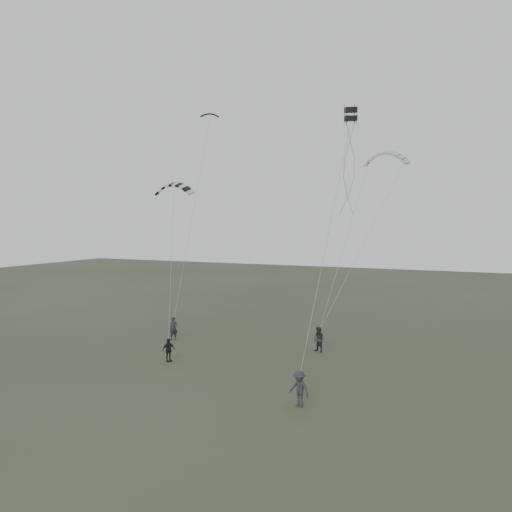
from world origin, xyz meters
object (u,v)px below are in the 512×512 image
at_px(flyer_right, 319,340).
at_px(kite_pale_large, 386,153).
at_px(flyer_left, 174,328).
at_px(flyer_center, 168,350).
at_px(flyer_far, 299,389).
at_px(kite_dark_small, 210,114).
at_px(kite_box, 351,114).
at_px(kite_striped, 174,184).

height_order(flyer_right, kite_pale_large, kite_pale_large).
bearing_deg(flyer_left, flyer_center, -107.63).
distance_m(flyer_center, flyer_far, 10.76).
xyz_separation_m(flyer_center, kite_dark_small, (-3.40, 11.57, 17.15)).
relative_size(flyer_center, kite_pale_large, 0.43).
bearing_deg(flyer_left, kite_box, -64.68).
relative_size(kite_dark_small, kite_pale_large, 0.45).
xyz_separation_m(flyer_left, kite_pale_large, (13.99, 7.89, 13.15)).
bearing_deg(kite_striped, flyer_right, 10.11).
xyz_separation_m(kite_dark_small, kite_striped, (1.84, -8.37, -6.55)).
xyz_separation_m(flyer_far, kite_dark_small, (-13.42, 15.49, 17.03)).
bearing_deg(kite_pale_large, flyer_center, -125.37).
bearing_deg(flyer_center, kite_striped, 53.62).
bearing_deg(flyer_far, kite_pale_large, 105.41).
bearing_deg(kite_striped, flyer_center, -70.66).
relative_size(kite_pale_large, kite_box, 4.84).
xyz_separation_m(flyer_left, flyer_center, (2.95, -5.08, -0.12)).
distance_m(kite_dark_small, kite_pale_large, 15.02).
bearing_deg(kite_pale_large, flyer_far, -88.42).
height_order(kite_dark_small, kite_box, kite_dark_small).
bearing_deg(kite_pale_large, flyer_left, -145.55).
bearing_deg(flyer_far, flyer_right, 120.45).
distance_m(kite_striped, kite_box, 13.37).
xyz_separation_m(flyer_left, flyer_far, (12.97, -9.00, 0.00)).
distance_m(flyer_left, kite_box, 20.12).
bearing_deg(flyer_far, kite_striped, 167.28).
bearing_deg(kite_pale_large, kite_dark_small, -169.44).
distance_m(flyer_center, kite_box, 17.76).
bearing_deg(kite_box, flyer_center, 161.30).
bearing_deg(flyer_right, kite_striped, -138.98).
bearing_deg(kite_pale_large, kite_striped, -137.17).
bearing_deg(kite_dark_small, flyer_right, -56.16).
distance_m(flyer_left, flyer_right, 10.97).
distance_m(flyer_left, flyer_far, 15.79).
xyz_separation_m(kite_dark_small, kite_box, (14.60, -10.78, -3.39)).
xyz_separation_m(flyer_center, kite_pale_large, (11.04, 12.97, 13.27)).
bearing_deg(flyer_left, kite_pale_large, -18.41).
height_order(kite_dark_small, kite_pale_large, kite_dark_small).
height_order(kite_pale_large, kite_striped, kite_pale_large).
xyz_separation_m(flyer_center, kite_striped, (-1.56, 3.20, 10.61)).
height_order(flyer_right, kite_dark_small, kite_dark_small).
bearing_deg(flyer_right, flyer_far, -54.16).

